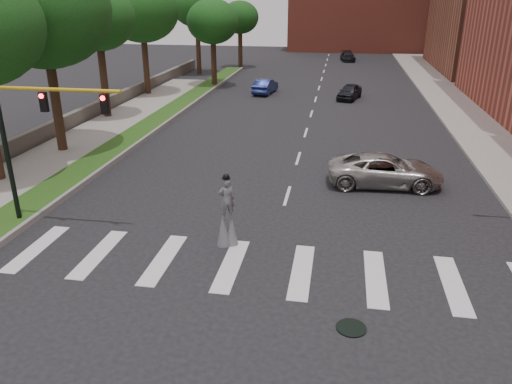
% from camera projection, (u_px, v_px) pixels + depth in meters
% --- Properties ---
extents(ground_plane, '(160.00, 160.00, 0.00)m').
position_uv_depth(ground_plane, '(261.00, 283.00, 17.01)').
color(ground_plane, black).
rests_on(ground_plane, ground).
extents(grass_median, '(2.00, 60.00, 0.25)m').
position_uv_depth(grass_median, '(151.00, 124.00, 37.05)').
color(grass_median, '#214614').
rests_on(grass_median, ground).
extents(median_curb, '(0.20, 60.00, 0.28)m').
position_uv_depth(median_curb, '(165.00, 125.00, 36.89)').
color(median_curb, gray).
rests_on(median_curb, ground).
extents(sidewalk_left, '(4.00, 60.00, 0.18)m').
position_uv_depth(sidewalk_left, '(38.00, 165.00, 28.38)').
color(sidewalk_left, gray).
rests_on(sidewalk_left, ground).
extents(sidewalk_right, '(5.00, 90.00, 0.18)m').
position_uv_depth(sidewalk_right, '(475.00, 122.00, 37.92)').
color(sidewalk_right, gray).
rests_on(sidewalk_right, ground).
extents(stone_wall, '(0.50, 56.00, 1.10)m').
position_uv_depth(stone_wall, '(94.00, 110.00, 39.58)').
color(stone_wall, '#514C46').
rests_on(stone_wall, ground).
extents(manhole, '(0.90, 0.90, 0.04)m').
position_uv_depth(manhole, '(351.00, 328.00, 14.71)').
color(manhole, black).
rests_on(manhole, ground).
extents(traffic_signal, '(5.30, 0.23, 6.20)m').
position_uv_depth(traffic_signal, '(30.00, 130.00, 19.73)').
color(traffic_signal, black).
rests_on(traffic_signal, ground).
extents(stilt_performer, '(0.82, 0.64, 2.97)m').
position_uv_depth(stilt_performer, '(227.00, 218.00, 19.18)').
color(stilt_performer, black).
rests_on(stilt_performer, ground).
extents(suv_crossing, '(5.89, 2.95, 1.60)m').
position_uv_depth(suv_crossing, '(385.00, 170.00, 25.41)').
color(suv_crossing, '#ACA9A2').
rests_on(suv_crossing, ground).
extents(car_near, '(2.62, 4.32, 1.37)m').
position_uv_depth(car_near, '(350.00, 92.00, 46.17)').
color(car_near, black).
rests_on(car_near, ground).
extents(car_mid, '(2.07, 4.50, 1.43)m').
position_uv_depth(car_mid, '(265.00, 86.00, 48.75)').
color(car_mid, navy).
rests_on(car_mid, ground).
extents(car_far, '(2.35, 4.72, 1.32)m').
position_uv_depth(car_far, '(348.00, 56.00, 72.09)').
color(car_far, black).
rests_on(car_far, ground).
extents(tree_2, '(7.66, 7.66, 11.59)m').
position_uv_depth(tree_2, '(42.00, 10.00, 27.95)').
color(tree_2, black).
rests_on(tree_2, ground).
extents(tree_3, '(5.58, 5.58, 9.88)m').
position_uv_depth(tree_3, '(97.00, 19.00, 36.62)').
color(tree_3, black).
rests_on(tree_3, ground).
extents(tree_4, '(6.81, 6.81, 10.65)m').
position_uv_depth(tree_4, '(142.00, 10.00, 45.45)').
color(tree_4, black).
rests_on(tree_4, ground).
extents(tree_5, '(5.97, 5.97, 10.46)m').
position_uv_depth(tree_5, '(196.00, 5.00, 57.92)').
color(tree_5, black).
rests_on(tree_5, ground).
extents(tree_6, '(5.22, 5.22, 8.74)m').
position_uv_depth(tree_6, '(213.00, 22.00, 50.25)').
color(tree_6, black).
rests_on(tree_6, ground).
extents(tree_7, '(4.79, 4.79, 8.34)m').
position_uv_depth(tree_7, '(240.00, 18.00, 63.58)').
color(tree_7, black).
rests_on(tree_7, ground).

